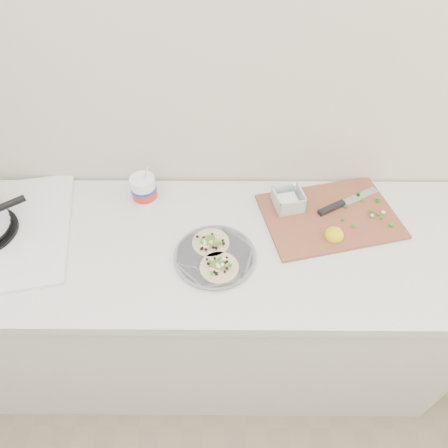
{
  "coord_description": "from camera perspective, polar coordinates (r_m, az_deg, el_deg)",
  "views": [
    {
      "loc": [
        0.3,
        0.52,
        1.97
      ],
      "look_at": [
        0.29,
        1.45,
        0.96
      ],
      "focal_mm": 32.0,
      "sensor_mm": 36.0,
      "label": 1
    }
  ],
  "objects": [
    {
      "name": "counter",
      "position": [
        1.79,
        -9.47,
        -11.48
      ],
      "size": [
        2.44,
        0.66,
        0.9
      ],
      "color": "silver",
      "rests_on": "ground"
    },
    {
      "name": "taco_plate",
      "position": [
        1.34,
        -1.32,
        -4.38
      ],
      "size": [
        0.28,
        0.28,
        0.04
      ],
      "rotation": [
        0.0,
        0.0,
        0.02
      ],
      "color": "slate",
      "rests_on": "counter"
    },
    {
      "name": "tub",
      "position": [
        1.52,
        -11.33,
        5.06
      ],
      "size": [
        0.1,
        0.1,
        0.21
      ],
      "rotation": [
        0.0,
        0.0,
        -0.24
      ],
      "color": "white",
      "rests_on": "counter"
    },
    {
      "name": "cutboard",
      "position": [
        1.52,
        14.43,
        1.69
      ],
      "size": [
        0.54,
        0.43,
        0.07
      ],
      "rotation": [
        0.0,
        0.0,
        0.23
      ],
      "color": "brown",
      "rests_on": "counter"
    }
  ]
}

